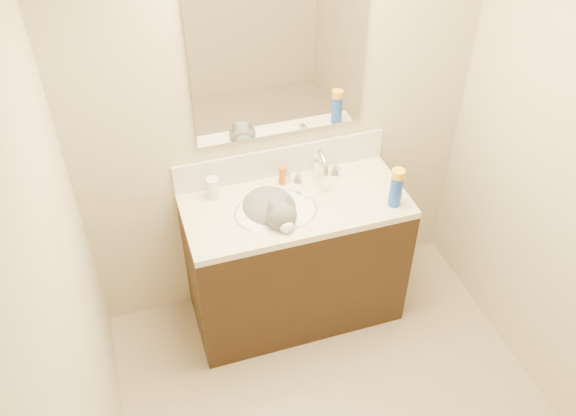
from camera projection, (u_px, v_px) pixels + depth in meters
room_shell at (386, 236)px, 2.12m from camera, size 2.24×2.54×2.52m
vanity_cabinet at (295, 262)px, 3.52m from camera, size 1.20×0.55×0.82m
counter_slab at (296, 206)px, 3.24m from camera, size 1.20×0.55×0.04m
basin at (276, 221)px, 3.23m from camera, size 0.45×0.36×0.14m
faucet at (319, 169)px, 3.32m from camera, size 0.28×0.20×0.21m
cat at (272, 213)px, 3.21m from camera, size 0.38×0.44×0.33m
backsplash at (281, 161)px, 3.36m from camera, size 1.20×0.02×0.18m
mirror at (280, 64)px, 2.98m from camera, size 0.90×0.02×0.80m
pill_bottle at (213, 188)px, 3.23m from camera, size 0.07×0.07×0.12m
pill_label at (213, 191)px, 3.24m from camera, size 0.06×0.06×0.04m
silver_jar at (286, 178)px, 3.35m from camera, size 0.05×0.05×0.06m
amber_bottle at (283, 175)px, 3.32m from camera, size 0.05×0.05×0.11m
toothbrush at (299, 193)px, 3.29m from camera, size 0.09×0.12×0.01m
toothbrush_head at (299, 192)px, 3.29m from camera, size 0.03×0.03×0.01m
spray_can at (396, 191)px, 3.16m from camera, size 0.08×0.08×0.18m
spray_cap at (398, 174)px, 3.09m from camera, size 0.08×0.08×0.04m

